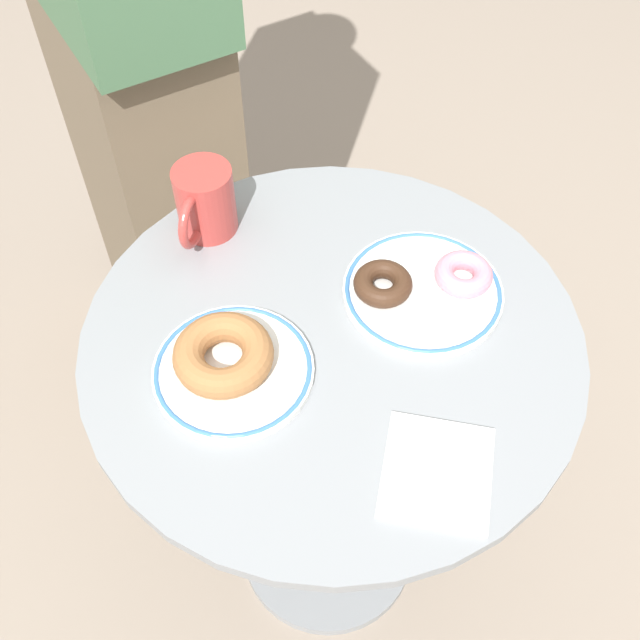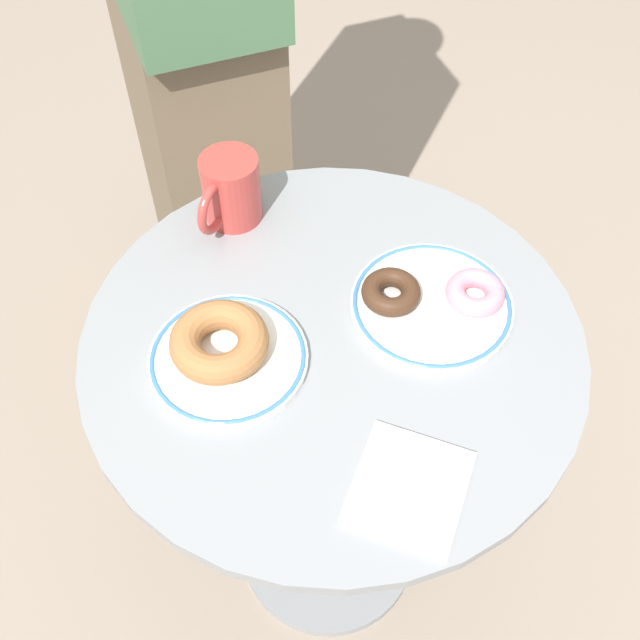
{
  "view_description": "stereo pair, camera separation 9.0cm",
  "coord_description": "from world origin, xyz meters",
  "px_view_note": "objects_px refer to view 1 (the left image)",
  "views": [
    {
      "loc": [
        -0.12,
        -0.54,
        1.44
      ],
      "look_at": [
        -0.02,
        -0.0,
        0.74
      ],
      "focal_mm": 42.44,
      "sensor_mm": 36.0,
      "label": 1
    },
    {
      "loc": [
        -0.03,
        -0.55,
        1.44
      ],
      "look_at": [
        -0.02,
        -0.0,
        0.74
      ],
      "focal_mm": 42.44,
      "sensor_mm": 36.0,
      "label": 2
    }
  ],
  "objects_px": {
    "plate_left": "(233,370)",
    "donut_cinnamon": "(223,355)",
    "coffee_mug": "(204,202)",
    "person_figure": "(121,9)",
    "plate_right": "(423,291)",
    "donut_pink_frosted": "(464,274)",
    "donut_chocolate": "(383,284)",
    "cafe_table": "(330,426)",
    "paper_napkin": "(437,471)"
  },
  "relations": [
    {
      "from": "donut_cinnamon",
      "to": "coffee_mug",
      "type": "bearing_deg",
      "value": 89.0
    },
    {
      "from": "cafe_table",
      "to": "paper_napkin",
      "type": "height_order",
      "value": "paper_napkin"
    },
    {
      "from": "plate_right",
      "to": "person_figure",
      "type": "relative_size",
      "value": 0.12
    },
    {
      "from": "plate_right",
      "to": "donut_chocolate",
      "type": "height_order",
      "value": "donut_chocolate"
    },
    {
      "from": "cafe_table",
      "to": "donut_pink_frosted",
      "type": "bearing_deg",
      "value": 13.33
    },
    {
      "from": "plate_left",
      "to": "donut_cinnamon",
      "type": "height_order",
      "value": "donut_cinnamon"
    },
    {
      "from": "plate_left",
      "to": "donut_chocolate",
      "type": "distance_m",
      "value": 0.22
    },
    {
      "from": "paper_napkin",
      "to": "plate_left",
      "type": "bearing_deg",
      "value": 139.35
    },
    {
      "from": "paper_napkin",
      "to": "donut_pink_frosted",
      "type": "bearing_deg",
      "value": 66.83
    },
    {
      "from": "donut_pink_frosted",
      "to": "donut_chocolate",
      "type": "xyz_separation_m",
      "value": [
        -0.1,
        0.0,
        0.0
      ]
    },
    {
      "from": "plate_left",
      "to": "paper_napkin",
      "type": "bearing_deg",
      "value": -40.65
    },
    {
      "from": "cafe_table",
      "to": "donut_chocolate",
      "type": "height_order",
      "value": "donut_chocolate"
    },
    {
      "from": "plate_right",
      "to": "donut_cinnamon",
      "type": "bearing_deg",
      "value": -165.65
    },
    {
      "from": "person_figure",
      "to": "cafe_table",
      "type": "bearing_deg",
      "value": -70.78
    },
    {
      "from": "cafe_table",
      "to": "coffee_mug",
      "type": "xyz_separation_m",
      "value": [
        -0.13,
        0.21,
        0.27
      ]
    },
    {
      "from": "plate_left",
      "to": "coffee_mug",
      "type": "relative_size",
      "value": 1.63
    },
    {
      "from": "donut_pink_frosted",
      "to": "person_figure",
      "type": "bearing_deg",
      "value": 124.46
    },
    {
      "from": "donut_chocolate",
      "to": "donut_pink_frosted",
      "type": "bearing_deg",
      "value": -2.47
    },
    {
      "from": "person_figure",
      "to": "paper_napkin",
      "type": "bearing_deg",
      "value": -70.72
    },
    {
      "from": "plate_right",
      "to": "donut_chocolate",
      "type": "xyz_separation_m",
      "value": [
        -0.05,
        0.01,
        0.02
      ]
    },
    {
      "from": "coffee_mug",
      "to": "person_figure",
      "type": "height_order",
      "value": "person_figure"
    },
    {
      "from": "plate_left",
      "to": "cafe_table",
      "type": "bearing_deg",
      "value": 15.43
    },
    {
      "from": "cafe_table",
      "to": "donut_chocolate",
      "type": "bearing_deg",
      "value": 32.26
    },
    {
      "from": "paper_napkin",
      "to": "cafe_table",
      "type": "bearing_deg",
      "value": 109.46
    },
    {
      "from": "plate_left",
      "to": "coffee_mug",
      "type": "height_order",
      "value": "coffee_mug"
    },
    {
      "from": "plate_left",
      "to": "donut_pink_frosted",
      "type": "bearing_deg",
      "value": 14.2
    },
    {
      "from": "paper_napkin",
      "to": "plate_right",
      "type": "bearing_deg",
      "value": 77.65
    },
    {
      "from": "plate_right",
      "to": "paper_napkin",
      "type": "relative_size",
      "value": 1.62
    },
    {
      "from": "donut_cinnamon",
      "to": "donut_chocolate",
      "type": "bearing_deg",
      "value": 19.56
    },
    {
      "from": "cafe_table",
      "to": "donut_cinnamon",
      "type": "bearing_deg",
      "value": -168.49
    },
    {
      "from": "plate_right",
      "to": "donut_pink_frosted",
      "type": "bearing_deg",
      "value": 3.29
    },
    {
      "from": "donut_cinnamon",
      "to": "paper_napkin",
      "type": "distance_m",
      "value": 0.27
    },
    {
      "from": "donut_pink_frosted",
      "to": "coffee_mug",
      "type": "height_order",
      "value": "coffee_mug"
    },
    {
      "from": "coffee_mug",
      "to": "plate_left",
      "type": "bearing_deg",
      "value": -88.94
    },
    {
      "from": "plate_left",
      "to": "plate_right",
      "type": "relative_size",
      "value": 0.93
    },
    {
      "from": "donut_pink_frosted",
      "to": "donut_chocolate",
      "type": "bearing_deg",
      "value": 177.53
    },
    {
      "from": "cafe_table",
      "to": "coffee_mug",
      "type": "bearing_deg",
      "value": 121.78
    },
    {
      "from": "donut_cinnamon",
      "to": "donut_chocolate",
      "type": "distance_m",
      "value": 0.22
    },
    {
      "from": "cafe_table",
      "to": "person_figure",
      "type": "relative_size",
      "value": 0.43
    },
    {
      "from": "plate_left",
      "to": "plate_right",
      "type": "xyz_separation_m",
      "value": [
        0.25,
        0.07,
        0.0
      ]
    },
    {
      "from": "donut_chocolate",
      "to": "paper_napkin",
      "type": "bearing_deg",
      "value": -90.36
    },
    {
      "from": "plate_left",
      "to": "paper_napkin",
      "type": "height_order",
      "value": "plate_left"
    },
    {
      "from": "plate_left",
      "to": "paper_napkin",
      "type": "xyz_separation_m",
      "value": [
        0.2,
        -0.17,
        -0.0
      ]
    },
    {
      "from": "plate_left",
      "to": "person_figure",
      "type": "height_order",
      "value": "person_figure"
    },
    {
      "from": "plate_left",
      "to": "donut_cinnamon",
      "type": "relative_size",
      "value": 1.62
    },
    {
      "from": "coffee_mug",
      "to": "donut_cinnamon",
      "type": "bearing_deg",
      "value": -91.0
    },
    {
      "from": "plate_right",
      "to": "donut_cinnamon",
      "type": "xyz_separation_m",
      "value": [
        -0.26,
        -0.07,
        0.02
      ]
    },
    {
      "from": "plate_right",
      "to": "donut_cinnamon",
      "type": "distance_m",
      "value": 0.27
    },
    {
      "from": "cafe_table",
      "to": "donut_cinnamon",
      "type": "distance_m",
      "value": 0.29
    },
    {
      "from": "donut_cinnamon",
      "to": "donut_pink_frosted",
      "type": "xyz_separation_m",
      "value": [
        0.31,
        0.07,
        -0.01
      ]
    }
  ]
}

